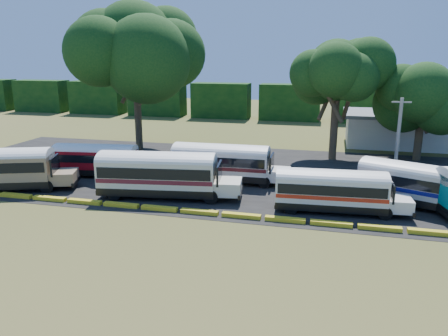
% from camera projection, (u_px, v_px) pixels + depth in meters
% --- Properties ---
extents(ground, '(160.00, 160.00, 0.00)m').
position_uv_depth(ground, '(216.00, 221.00, 29.33)').
color(ground, '#3E4C19').
rests_on(ground, ground).
extents(asphalt_strip, '(64.00, 24.00, 0.02)m').
position_uv_depth(asphalt_strip, '(260.00, 175.00, 40.35)').
color(asphalt_strip, black).
rests_on(asphalt_strip, ground).
extents(curb, '(53.70, 0.45, 0.30)m').
position_uv_depth(curb, '(220.00, 214.00, 30.23)').
color(curb, gold).
rests_on(curb, ground).
extents(terminal_building, '(19.00, 9.00, 4.00)m').
position_uv_depth(terminal_building, '(424.00, 130.00, 52.75)').
color(terminal_building, beige).
rests_on(terminal_building, ground).
extents(treeline_backdrop, '(130.00, 4.00, 6.00)m').
position_uv_depth(treeline_backdrop, '(290.00, 102.00, 73.62)').
color(treeline_backdrop, black).
rests_on(treeline_backdrop, ground).
extents(bus_red, '(9.31, 3.45, 2.99)m').
position_uv_depth(bus_red, '(98.00, 158.00, 39.70)').
color(bus_red, black).
rests_on(bus_red, ground).
extents(bus_cream_west, '(11.33, 4.22, 3.64)m').
position_uv_depth(bus_cream_west, '(161.00, 172.00, 33.67)').
color(bus_cream_west, black).
rests_on(bus_cream_west, ground).
extents(bus_cream_east, '(10.26, 2.76, 3.35)m').
position_uv_depth(bus_cream_east, '(223.00, 161.00, 37.88)').
color(bus_cream_east, black).
rests_on(bus_cream_east, ground).
extents(bus_white_red, '(9.47, 2.91, 3.07)m').
position_uv_depth(bus_white_red, '(334.00, 189.00, 30.60)').
color(bus_white_red, black).
rests_on(bus_white_red, ground).
extents(bus_white_blue, '(9.94, 6.14, 3.22)m').
position_uv_depth(bus_white_blue, '(419.00, 183.00, 31.61)').
color(bus_white_blue, black).
rests_on(bus_white_blue, ground).
extents(tree_west, '(12.55, 12.55, 16.63)m').
position_uv_depth(tree_west, '(134.00, 44.00, 48.01)').
color(tree_west, '#3C2F1E').
rests_on(tree_west, ground).
extents(tree_center, '(8.33, 8.33, 12.32)m').
position_uv_depth(tree_center, '(338.00, 71.00, 44.44)').
color(tree_center, '#3C2F1E').
rests_on(tree_center, ground).
extents(tree_east, '(8.07, 8.07, 10.17)m').
position_uv_depth(tree_east, '(424.00, 92.00, 44.39)').
color(tree_east, '#3C2F1E').
rests_on(tree_east, ground).
extents(utility_pole, '(1.60, 0.30, 7.30)m').
position_uv_depth(utility_pole, '(398.00, 139.00, 37.78)').
color(utility_pole, gray).
rests_on(utility_pole, ground).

